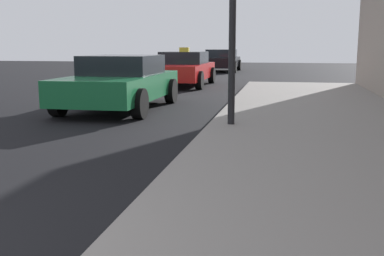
% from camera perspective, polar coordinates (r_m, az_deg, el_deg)
% --- Properties ---
extents(car_green, '(2.04, 4.30, 1.27)m').
position_cam_1_polar(car_green, '(11.22, -8.77, 5.63)').
color(car_green, '#196638').
rests_on(car_green, ground_plane).
extents(car_red, '(1.97, 4.38, 1.43)m').
position_cam_1_polar(car_red, '(17.58, -1.07, 7.34)').
color(car_red, red).
rests_on(car_red, ground_plane).
extents(car_black, '(2.06, 4.29, 1.27)m').
position_cam_1_polar(car_black, '(27.37, 3.62, 8.33)').
color(car_black, black).
rests_on(car_black, ground_plane).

